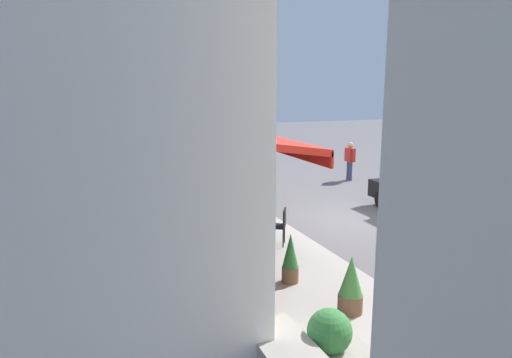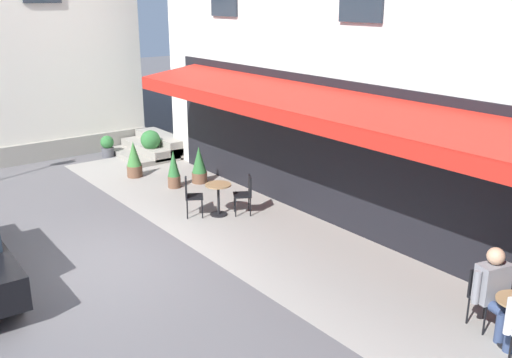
{
  "view_description": "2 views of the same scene",
  "coord_description": "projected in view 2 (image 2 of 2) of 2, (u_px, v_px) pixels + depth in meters",
  "views": [
    {
      "loc": [
        10.96,
        -7.22,
        3.8
      ],
      "look_at": [
        -0.98,
        -2.5,
        1.24
      ],
      "focal_mm": 32.44,
      "sensor_mm": 36.0,
      "label": 1
    },
    {
      "loc": [
        -9.6,
        3.57,
        4.82
      ],
      "look_at": [
        -0.2,
        -3.55,
        1.08
      ],
      "focal_mm": 40.33,
      "sensor_mm": 36.0,
      "label": 2
    }
  ],
  "objects": [
    {
      "name": "cafe_chair_black_facing_street",
      "position": [
        191.0,
        194.0,
        13.07
      ],
      "size": [
        0.55,
        0.55,
        0.91
      ],
      "color": "black",
      "rests_on": "ground_plane"
    },
    {
      "name": "cafe_chair_black_back_row",
      "position": [
        483.0,
        292.0,
        8.7
      ],
      "size": [
        0.48,
        0.48,
        0.91
      ],
      "color": "black",
      "rests_on": "ground_plane"
    },
    {
      "name": "potted_plant_mid_terrace",
      "position": [
        174.0,
        170.0,
        15.09
      ],
      "size": [
        0.34,
        0.34,
        1.0
      ],
      "color": "brown",
      "rests_on": "ground_plane"
    },
    {
      "name": "potted_plant_by_steps",
      "position": [
        151.0,
        142.0,
        17.72
      ],
      "size": [
        0.61,
        0.61,
        0.92
      ],
      "color": "brown",
      "rests_on": "ground_plane"
    },
    {
      "name": "ground_plane",
      "position": [
        99.0,
        265.0,
        10.81
      ],
      "size": [
        70.0,
        70.0,
        0.0
      ],
      "primitive_type": "plane",
      "color": "#565456"
    },
    {
      "name": "seated_patron_in_grey",
      "position": [
        495.0,
        289.0,
        8.46
      ],
      "size": [
        0.63,
        0.68,
        1.34
      ],
      "color": "navy",
      "rests_on": "ground_plane"
    },
    {
      "name": "back_alley_steps",
      "position": [
        154.0,
        147.0,
        18.39
      ],
      "size": [
        2.4,
        1.75,
        0.6
      ],
      "color": "gray",
      "rests_on": "ground_plane"
    },
    {
      "name": "potted_plant_under_sign",
      "position": [
        134.0,
        160.0,
        15.99
      ],
      "size": [
        0.43,
        0.43,
        1.02
      ],
      "color": "brown",
      "rests_on": "ground_plane"
    },
    {
      "name": "sidewalk_cafe_terrace",
      "position": [
        352.0,
        278.0,
        10.29
      ],
      "size": [
        20.5,
        3.2,
        0.01
      ],
      "primitive_type": "cube",
      "color": "gray",
      "rests_on": "ground_plane"
    },
    {
      "name": "potted_plant_entrance_left",
      "position": [
        199.0,
        165.0,
        15.49
      ],
      "size": [
        0.41,
        0.41,
        1.0
      ],
      "color": "brown",
      "rests_on": "ground_plane"
    },
    {
      "name": "cafe_table_mid_terrace",
      "position": [
        218.0,
        195.0,
        13.16
      ],
      "size": [
        0.6,
        0.6,
        0.75
      ],
      "color": "black",
      "rests_on": "ground_plane"
    },
    {
      "name": "cafe_chair_black_under_awning",
      "position": [
        246.0,
        191.0,
        13.21
      ],
      "size": [
        0.55,
        0.55,
        0.91
      ],
      "color": "black",
      "rests_on": "ground_plane"
    },
    {
      "name": "potted_plant_entrance_right",
      "position": [
        107.0,
        146.0,
        18.08
      ],
      "size": [
        0.41,
        0.41,
        0.67
      ],
      "color": "#4C4C51",
      "rests_on": "ground_plane"
    }
  ]
}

